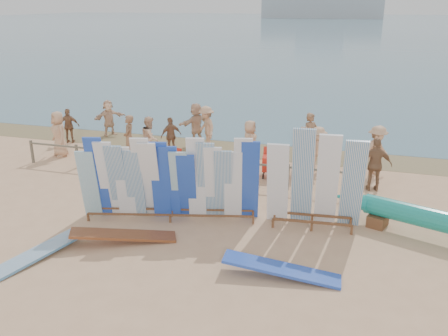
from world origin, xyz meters
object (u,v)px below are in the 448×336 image
(beachgoer_6, at_px, (250,142))
(beachgoer_4, at_px, (171,136))
(beachgoer_11, at_px, (109,118))
(beachgoer_3, at_px, (206,128))
(main_surfboard_rack, at_px, (170,182))
(outrigger_canoe, at_px, (444,223))
(beachgoer_2, at_px, (150,138))
(beachgoer_10, at_px, (376,165))
(beachgoer_1, at_px, (129,138))
(beach_chair_right, at_px, (196,163))
(beachgoer_0, at_px, (59,134))
(flat_board_e, at_px, (34,259))
(beachgoer_9, at_px, (318,149))
(side_surfboard_rack, at_px, (315,183))
(vendor_table, at_px, (226,196))
(stroller, at_px, (269,165))
(beachgoer_extra_1, at_px, (69,126))
(beachgoer_extra_0, at_px, (376,151))
(beachgoer_5, at_px, (196,124))
(beach_chair_left, at_px, (173,164))
(flat_board_d, at_px, (281,276))
(beachgoer_8, at_px, (304,150))
(beachgoer_7, at_px, (310,136))

(beachgoer_6, distance_m, beachgoer_4, 3.41)
(beachgoer_11, distance_m, beachgoer_3, 5.09)
(main_surfboard_rack, relative_size, beachgoer_3, 2.76)
(outrigger_canoe, height_order, beachgoer_2, beachgoer_2)
(beachgoer_4, height_order, beachgoer_10, beachgoer_10)
(beachgoer_2, distance_m, beachgoer_1, 0.82)
(beach_chair_right, xyz_separation_m, beachgoer_0, (-5.83, -0.01, 0.67))
(flat_board_e, height_order, beachgoer_9, beachgoer_9)
(beachgoer_6, relative_size, beachgoer_10, 0.95)
(side_surfboard_rack, xyz_separation_m, beachgoer_11, (-10.27, 7.05, -0.49))
(vendor_table, distance_m, beachgoer_9, 4.65)
(beach_chair_right, bearing_deg, beachgoer_9, 5.13)
(stroller, distance_m, beachgoer_10, 3.67)
(beachgoer_extra_1, bearing_deg, beachgoer_3, 168.75)
(beachgoer_3, xyz_separation_m, beachgoer_extra_1, (-6.10, -0.91, -0.15))
(beachgoer_6, xyz_separation_m, beachgoer_0, (-7.62, -1.23, 0.07))
(beachgoer_6, bearing_deg, beachgoer_extra_0, -93.71)
(beachgoer_5, bearing_deg, beachgoer_1, -5.00)
(outrigger_canoe, xyz_separation_m, beachgoer_1, (-10.95, 3.93, 0.34))
(beach_chair_right, bearing_deg, beach_chair_left, -166.84)
(beachgoer_10, bearing_deg, beachgoer_9, -42.09)
(beach_chair_right, relative_size, beachgoer_4, 0.57)
(flat_board_d, xyz_separation_m, beachgoer_8, (-0.47, 7.22, 0.86))
(flat_board_d, height_order, beachgoer_extra_1, beachgoer_extra_1)
(beachgoer_2, bearing_deg, flat_board_e, 165.91)
(beachgoer_4, bearing_deg, beachgoer_10, 121.10)
(flat_board_e, bearing_deg, beachgoer_9, 73.68)
(outrigger_canoe, distance_m, beachgoer_5, 11.45)
(beachgoer_extra_1, bearing_deg, flat_board_e, 98.89)
(beachgoer_4, bearing_deg, beachgoer_2, 11.02)
(stroller, bearing_deg, beachgoer_3, 132.50)
(flat_board_d, height_order, stroller, stroller)
(side_surfboard_rack, height_order, beachgoer_2, side_surfboard_rack)
(main_surfboard_rack, distance_m, beachgoer_6, 5.64)
(beachgoer_9, relative_size, beachgoer_3, 0.93)
(flat_board_e, bearing_deg, beachgoer_11, 129.00)
(beach_chair_right, xyz_separation_m, stroller, (2.76, 0.04, 0.15))
(beachgoer_6, xyz_separation_m, beachgoer_11, (-7.28, 2.16, -0.02))
(beachgoer_0, xyz_separation_m, beachgoer_7, (9.77, 2.43, 0.01))
(beachgoer_7, height_order, beachgoer_extra_0, beachgoer_7)
(beachgoer_6, relative_size, beachgoer_2, 1.00)
(beachgoer_2, bearing_deg, stroller, -116.05)
(beachgoer_7, height_order, beachgoer_10, beachgoer_7)
(beachgoer_0, xyz_separation_m, beachgoer_8, (9.74, 0.81, -0.07))
(beachgoer_6, bearing_deg, beach_chair_right, 121.44)
(vendor_table, bearing_deg, main_surfboard_rack, -157.18)
(vendor_table, xyz_separation_m, beachgoer_8, (1.86, 3.77, 0.52))
(beachgoer_1, relative_size, beachgoer_5, 0.99)
(beachgoer_0, bearing_deg, beachgoer_10, 33.43)
(flat_board_d, relative_size, stroller, 2.67)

